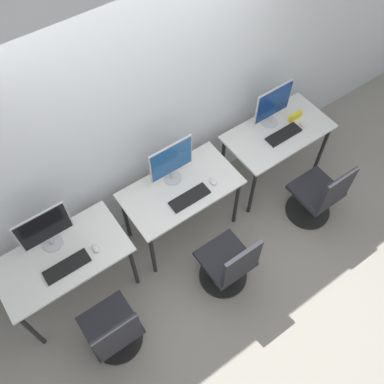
{
  "coord_description": "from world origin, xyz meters",
  "views": [
    {
      "loc": [
        -1.22,
        -1.59,
        4.05
      ],
      "look_at": [
        0.0,
        0.12,
        0.91
      ],
      "focal_mm": 40.0,
      "sensor_mm": 36.0,
      "label": 1
    }
  ],
  "objects_px": {
    "office_chair_center": "(229,265)",
    "office_chair_right": "(318,197)",
    "monitor_center": "(171,161)",
    "keyboard_center": "(190,198)",
    "keyboard_left": "(67,267)",
    "office_chair_left": "(114,332)",
    "mouse_right": "(303,124)",
    "monitor_left": "(45,229)",
    "mouse_center": "(213,181)",
    "monitor_right": "(273,105)",
    "mouse_left": "(96,248)",
    "keyboard_right": "(284,135)"
  },
  "relations": [
    {
      "from": "keyboard_left",
      "to": "office_chair_left",
      "type": "bearing_deg",
      "value": -83.77
    },
    {
      "from": "office_chair_left",
      "to": "mouse_center",
      "type": "xyz_separation_m",
      "value": [
        1.44,
        0.54,
        0.42
      ]
    },
    {
      "from": "keyboard_right",
      "to": "monitor_left",
      "type": "bearing_deg",
      "value": 174.67
    },
    {
      "from": "monitor_center",
      "to": "keyboard_right",
      "type": "xyz_separation_m",
      "value": [
        1.22,
        -0.21,
        -0.24
      ]
    },
    {
      "from": "keyboard_center",
      "to": "mouse_right",
      "type": "relative_size",
      "value": 4.35
    },
    {
      "from": "mouse_left",
      "to": "office_chair_center",
      "type": "distance_m",
      "value": 1.23
    },
    {
      "from": "office_chair_left",
      "to": "keyboard_right",
      "type": "height_order",
      "value": "office_chair_left"
    },
    {
      "from": "monitor_center",
      "to": "monitor_right",
      "type": "xyz_separation_m",
      "value": [
        1.22,
        0.01,
        0.0
      ]
    },
    {
      "from": "mouse_left",
      "to": "office_chair_center",
      "type": "height_order",
      "value": "office_chair_center"
    },
    {
      "from": "monitor_left",
      "to": "mouse_right",
      "type": "distance_m",
      "value": 2.72
    },
    {
      "from": "monitor_left",
      "to": "keyboard_left",
      "type": "distance_m",
      "value": 0.36
    },
    {
      "from": "mouse_center",
      "to": "mouse_right",
      "type": "height_order",
      "value": "same"
    },
    {
      "from": "monitor_left",
      "to": "keyboard_center",
      "type": "xyz_separation_m",
      "value": [
        1.22,
        -0.3,
        -0.24
      ]
    },
    {
      "from": "monitor_center",
      "to": "keyboard_center",
      "type": "bearing_deg",
      "value": -90.0
    },
    {
      "from": "keyboard_left",
      "to": "office_chair_center",
      "type": "bearing_deg",
      "value": -27.28
    },
    {
      "from": "monitor_center",
      "to": "office_chair_center",
      "type": "distance_m",
      "value": 1.11
    },
    {
      "from": "office_chair_left",
      "to": "office_chair_center",
      "type": "relative_size",
      "value": 1.0
    },
    {
      "from": "office_chair_right",
      "to": "office_chair_center",
      "type": "bearing_deg",
      "value": -176.96
    },
    {
      "from": "monitor_left",
      "to": "mouse_right",
      "type": "height_order",
      "value": "monitor_left"
    },
    {
      "from": "mouse_left",
      "to": "keyboard_right",
      "type": "bearing_deg",
      "value": 0.88
    },
    {
      "from": "monitor_right",
      "to": "mouse_right",
      "type": "distance_m",
      "value": 0.42
    },
    {
      "from": "office_chair_center",
      "to": "monitor_right",
      "type": "height_order",
      "value": "monitor_right"
    },
    {
      "from": "mouse_left",
      "to": "mouse_center",
      "type": "bearing_deg",
      "value": -1.01
    },
    {
      "from": "keyboard_left",
      "to": "mouse_right",
      "type": "distance_m",
      "value": 2.7
    },
    {
      "from": "monitor_left",
      "to": "office_chair_right",
      "type": "distance_m",
      "value": 2.69
    },
    {
      "from": "monitor_left",
      "to": "keyboard_right",
      "type": "bearing_deg",
      "value": -5.33
    },
    {
      "from": "keyboard_left",
      "to": "keyboard_center",
      "type": "relative_size",
      "value": 1.0
    },
    {
      "from": "monitor_center",
      "to": "keyboard_left",
      "type": "bearing_deg",
      "value": -168.41
    },
    {
      "from": "monitor_center",
      "to": "office_chair_center",
      "type": "xyz_separation_m",
      "value": [
        0.02,
        -0.89,
        -0.66
      ]
    },
    {
      "from": "office_chair_center",
      "to": "monitor_right",
      "type": "xyz_separation_m",
      "value": [
        1.2,
        0.9,
        0.66
      ]
    },
    {
      "from": "keyboard_left",
      "to": "office_chair_right",
      "type": "xyz_separation_m",
      "value": [
        2.47,
        -0.57,
        -0.42
      ]
    },
    {
      "from": "monitor_left",
      "to": "mouse_center",
      "type": "bearing_deg",
      "value": -10.64
    },
    {
      "from": "mouse_left",
      "to": "monitor_right",
      "type": "relative_size",
      "value": 0.19
    },
    {
      "from": "keyboard_left",
      "to": "keyboard_center",
      "type": "height_order",
      "value": "same"
    },
    {
      "from": "monitor_right",
      "to": "mouse_right",
      "type": "height_order",
      "value": "monitor_right"
    },
    {
      "from": "office_chair_left",
      "to": "keyboard_right",
      "type": "distance_m",
      "value": 2.49
    },
    {
      "from": "office_chair_left",
      "to": "monitor_center",
      "type": "bearing_deg",
      "value": 34.92
    },
    {
      "from": "keyboard_center",
      "to": "mouse_left",
      "type": "bearing_deg",
      "value": 177.63
    },
    {
      "from": "keyboard_center",
      "to": "mouse_right",
      "type": "xyz_separation_m",
      "value": [
        1.48,
        0.06,
        0.01
      ]
    },
    {
      "from": "monitor_left",
      "to": "keyboard_right",
      "type": "height_order",
      "value": "monitor_left"
    },
    {
      "from": "monitor_left",
      "to": "mouse_center",
      "type": "relative_size",
      "value": 5.19
    },
    {
      "from": "monitor_center",
      "to": "monitor_right",
      "type": "height_order",
      "value": "same"
    },
    {
      "from": "mouse_center",
      "to": "mouse_left",
      "type": "bearing_deg",
      "value": 178.99
    },
    {
      "from": "office_chair_left",
      "to": "office_chair_right",
      "type": "height_order",
      "value": "same"
    },
    {
      "from": "keyboard_right",
      "to": "mouse_right",
      "type": "height_order",
      "value": "mouse_right"
    },
    {
      "from": "mouse_right",
      "to": "keyboard_left",
      "type": "bearing_deg",
      "value": -179.42
    },
    {
      "from": "monitor_right",
      "to": "mouse_center",
      "type": "bearing_deg",
      "value": -163.74
    },
    {
      "from": "mouse_left",
      "to": "mouse_center",
      "type": "relative_size",
      "value": 1.0
    },
    {
      "from": "office_chair_left",
      "to": "keyboard_center",
      "type": "height_order",
      "value": "office_chair_left"
    },
    {
      "from": "office_chair_center",
      "to": "office_chair_right",
      "type": "xyz_separation_m",
      "value": [
        1.23,
        0.07,
        0.0
      ]
    }
  ]
}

